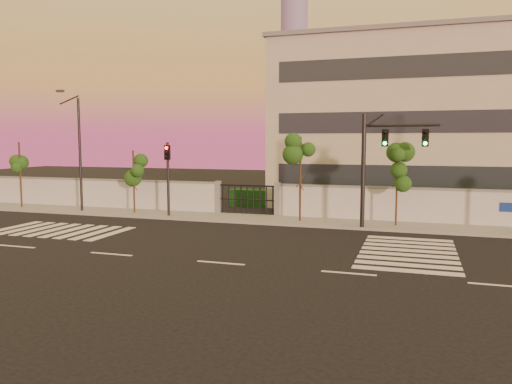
# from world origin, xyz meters

# --- Properties ---
(ground) EXTENTS (120.00, 120.00, 0.00)m
(ground) POSITION_xyz_m (0.00, 0.00, 0.00)
(ground) COLOR black
(ground) RESTS_ON ground
(sidewalk) EXTENTS (60.00, 3.00, 0.15)m
(sidewalk) POSITION_xyz_m (0.00, 10.50, 0.07)
(sidewalk) COLOR gray
(sidewalk) RESTS_ON ground
(perimeter_wall) EXTENTS (60.00, 0.36, 2.20)m
(perimeter_wall) POSITION_xyz_m (0.10, 12.00, 1.07)
(perimeter_wall) COLOR #B4B7BC
(perimeter_wall) RESTS_ON ground
(hedge_row) EXTENTS (41.00, 4.25, 1.80)m
(hedge_row) POSITION_xyz_m (1.17, 14.74, 0.82)
(hedge_row) COLOR #113610
(hedge_row) RESTS_ON ground
(institutional_building) EXTENTS (24.40, 12.40, 12.25)m
(institutional_building) POSITION_xyz_m (9.00, 21.99, 6.16)
(institutional_building) COLOR #B3B098
(institutional_building) RESTS_ON ground
(distant_skyscraper) EXTENTS (16.00, 16.00, 118.00)m
(distant_skyscraper) POSITION_xyz_m (-65.00, 280.00, 61.98)
(distant_skyscraper) COLOR slate
(distant_skyscraper) RESTS_ON ground
(road_markings) EXTENTS (57.00, 7.62, 0.02)m
(road_markings) POSITION_xyz_m (-1.58, 3.76, 0.01)
(road_markings) COLOR silver
(road_markings) RESTS_ON ground
(street_tree_b) EXTENTS (1.48, 1.18, 4.71)m
(street_tree_b) POSITION_xyz_m (-19.10, 10.14, 3.46)
(street_tree_b) COLOR #382314
(street_tree_b) RESTS_ON ground
(street_tree_c) EXTENTS (1.42, 1.13, 4.18)m
(street_tree_c) POSITION_xyz_m (-10.14, 10.28, 3.08)
(street_tree_c) COLOR #382314
(street_tree_c) RESTS_ON ground
(street_tree_d) EXTENTS (1.52, 1.21, 5.03)m
(street_tree_d) POSITION_xyz_m (0.87, 10.24, 3.70)
(street_tree_d) COLOR #382314
(street_tree_d) RESTS_ON ground
(street_tree_e) EXTENTS (1.36, 1.08, 4.47)m
(street_tree_e) POSITION_xyz_m (6.25, 10.33, 3.29)
(street_tree_e) COLOR #382314
(street_tree_e) RESTS_ON ground
(traffic_signal_main) EXTENTS (3.91, 0.69, 6.19)m
(traffic_signal_main) POSITION_xyz_m (5.29, 9.21, 3.91)
(traffic_signal_main) COLOR black
(traffic_signal_main) RESTS_ON ground
(traffic_signal_secondary) EXTENTS (0.37, 0.35, 4.70)m
(traffic_signal_secondary) POSITION_xyz_m (-7.42, 9.75, 2.98)
(traffic_signal_secondary) COLOR black
(traffic_signal_secondary) RESTS_ON ground
(streetlight_west) EXTENTS (0.47, 1.91, 7.94)m
(streetlight_west) POSITION_xyz_m (-13.98, 9.79, 4.29)
(streetlight_west) COLOR black
(streetlight_west) RESTS_ON ground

